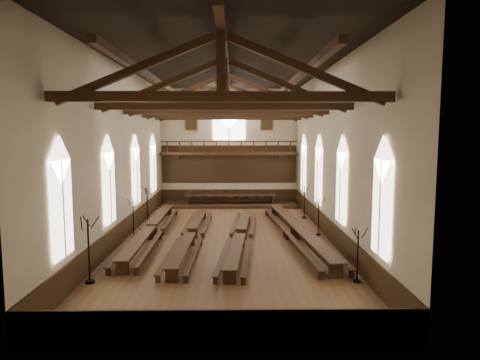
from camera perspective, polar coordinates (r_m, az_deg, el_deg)
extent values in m
plane|color=brown|center=(25.38, -1.77, -7.82)|extent=(26.00, 26.00, 0.00)
plane|color=beige|center=(37.63, -1.46, 4.49)|extent=(12.00, 0.00, 12.00)
plane|color=beige|center=(11.68, -2.90, 0.44)|extent=(12.00, 0.00, 12.00)
plane|color=beige|center=(25.46, -15.46, 3.40)|extent=(0.00, 26.00, 26.00)
plane|color=beige|center=(25.26, 11.96, 3.47)|extent=(0.00, 26.00, 26.00)
plane|color=black|center=(24.90, -1.85, 15.10)|extent=(26.00, 26.00, 0.00)
cube|color=#33220F|center=(37.98, -1.45, -2.16)|extent=(11.90, 0.08, 1.20)
cube|color=#33220F|center=(12.93, -2.78, -19.33)|extent=(11.90, 0.08, 1.20)
cube|color=#33220F|center=(26.03, -15.09, -6.32)|extent=(0.08, 25.90, 1.20)
cube|color=#33220F|center=(25.83, 11.65, -6.32)|extent=(0.08, 25.90, 1.20)
cube|color=white|center=(17.07, -22.60, -3.60)|extent=(0.05, 1.80, 3.60)
cube|color=white|center=(16.87, -22.86, 2.44)|extent=(0.05, 1.80, 1.80)
cylinder|color=beige|center=(17.06, -22.48, -3.60)|extent=(0.08, 0.08, 3.60)
cube|color=white|center=(22.69, -17.00, -1.04)|extent=(0.05, 1.80, 3.60)
cube|color=white|center=(22.54, -17.15, 3.51)|extent=(0.05, 1.80, 1.80)
cylinder|color=beige|center=(22.68, -16.90, -1.04)|extent=(0.08, 0.08, 3.60)
cube|color=white|center=(28.46, -13.65, 0.50)|extent=(0.05, 1.80, 3.60)
cube|color=white|center=(28.34, -13.75, 4.12)|extent=(0.05, 1.80, 1.80)
cylinder|color=beige|center=(28.45, -13.57, 0.50)|extent=(0.08, 0.08, 3.60)
cube|color=white|center=(34.31, -11.44, 1.52)|extent=(0.05, 1.80, 3.60)
cube|color=white|center=(34.21, -11.50, 4.52)|extent=(0.05, 1.80, 1.80)
cylinder|color=beige|center=(34.30, -11.37, 1.52)|extent=(0.08, 0.08, 3.60)
cube|color=white|center=(16.77, 18.28, -3.60)|extent=(0.05, 1.80, 3.60)
cube|color=white|center=(16.57, 18.50, 2.55)|extent=(0.05, 1.80, 1.80)
cylinder|color=beige|center=(16.76, 18.15, -3.60)|extent=(0.08, 0.08, 3.60)
cube|color=white|center=(22.46, 13.30, -1.00)|extent=(0.05, 1.80, 3.60)
cube|color=white|center=(22.31, 13.42, 3.59)|extent=(0.05, 1.80, 1.80)
cylinder|color=beige|center=(22.45, 13.20, -1.00)|extent=(0.08, 0.08, 3.60)
cube|color=white|center=(28.28, 10.35, 0.54)|extent=(0.05, 1.80, 3.60)
cube|color=white|center=(28.16, 10.42, 4.19)|extent=(0.05, 1.80, 1.80)
cylinder|color=beige|center=(28.27, 10.27, 0.54)|extent=(0.08, 0.08, 3.60)
cube|color=white|center=(34.16, 8.41, 1.55)|extent=(0.05, 1.80, 3.60)
cube|color=white|center=(34.06, 8.46, 4.57)|extent=(0.05, 1.80, 1.80)
cylinder|color=beige|center=(34.16, 8.35, 1.55)|extent=(0.08, 0.08, 3.60)
cube|color=silver|center=(37.51, -1.47, 7.24)|extent=(2.80, 0.05, 2.40)
cube|color=silver|center=(37.55, -1.48, 9.07)|extent=(2.80, 0.05, 2.80)
cylinder|color=beige|center=(37.47, -1.48, 7.24)|extent=(0.10, 0.10, 2.40)
cube|color=#3D2713|center=(37.00, -1.47, 3.53)|extent=(11.80, 1.20, 0.20)
cube|color=#33220F|center=(37.65, -1.46, 2.13)|extent=(11.80, 0.10, 3.30)
cube|color=#3D2713|center=(36.43, -1.49, 5.14)|extent=(11.60, 0.12, 0.10)
cube|color=#3D2713|center=(36.46, -1.48, 3.73)|extent=(11.60, 0.12, 0.10)
cube|color=#3D2713|center=(37.74, -8.32, 3.14)|extent=(0.35, 0.40, 0.50)
cube|color=#3D2713|center=(37.46, -3.76, 3.17)|extent=(0.35, 0.40, 0.50)
cube|color=#3D2713|center=(37.43, 0.83, 3.18)|extent=(0.35, 0.40, 0.50)
cube|color=#3D2713|center=(37.63, 5.41, 3.17)|extent=(0.35, 0.40, 0.50)
cube|color=brown|center=(37.71, -6.54, 7.65)|extent=(1.15, 0.06, 1.45)
cube|color=black|center=(37.67, -6.55, 7.65)|extent=(0.95, 0.04, 1.25)
cube|color=brown|center=(37.64, 3.60, 7.68)|extent=(1.15, 0.06, 1.45)
cube|color=black|center=(37.60, 3.60, 7.68)|extent=(0.95, 0.04, 1.25)
cube|color=#3D2713|center=(14.66, -2.52, 11.03)|extent=(11.70, 0.35, 0.35)
cube|color=#3D2713|center=(14.83, -2.55, 16.04)|extent=(0.30, 0.30, 2.40)
cube|color=#3D2713|center=(15.12, -13.86, 14.14)|extent=(5.44, 0.26, 2.40)
cube|color=#3D2713|center=(14.96, 8.91, 14.33)|extent=(5.44, 0.26, 2.40)
cube|color=#3D2713|center=(19.65, -2.09, 9.83)|extent=(11.70, 0.35, 0.35)
cube|color=#3D2713|center=(19.77, -2.10, 13.59)|extent=(0.30, 0.30, 2.40)
cube|color=#3D2713|center=(19.99, -10.57, 12.26)|extent=(5.44, 0.26, 2.40)
cube|color=#3D2713|center=(19.87, 6.43, 12.36)|extent=(5.44, 0.26, 2.40)
cube|color=#3D2713|center=(24.64, -1.83, 9.12)|extent=(11.70, 0.35, 0.35)
cube|color=#3D2713|center=(24.74, -1.84, 12.13)|extent=(0.30, 0.30, 2.40)
cube|color=#3D2713|center=(24.92, -8.60, 11.09)|extent=(5.44, 0.26, 2.40)
cube|color=#3D2713|center=(24.82, 4.96, 11.16)|extent=(5.44, 0.26, 2.40)
cube|color=#3D2713|center=(29.63, -1.65, 8.64)|extent=(11.70, 0.35, 0.35)
cube|color=#3D2713|center=(29.72, -1.66, 11.15)|extent=(0.30, 0.30, 2.40)
cube|color=#3D2713|center=(29.86, -7.28, 10.31)|extent=(5.44, 0.26, 2.40)
cube|color=#3D2713|center=(29.78, 3.98, 10.35)|extent=(5.44, 0.26, 2.40)
cube|color=#3D2713|center=(34.63, -1.53, 8.31)|extent=(11.70, 0.35, 0.35)
cube|color=#3D2713|center=(34.70, -1.54, 10.45)|extent=(0.30, 0.30, 2.40)
cube|color=#3D2713|center=(34.83, -6.35, 9.74)|extent=(5.44, 0.26, 2.40)
cube|color=#3D2713|center=(34.76, 3.29, 9.78)|extent=(5.44, 0.26, 2.40)
cube|color=#3D2713|center=(25.02, -9.73, 11.97)|extent=(0.25, 25.70, 0.25)
cube|color=#3D2713|center=(24.91, 6.09, 12.05)|extent=(0.25, 25.70, 0.25)
cube|color=#3D2713|center=(24.86, -1.84, 14.42)|extent=(0.30, 25.70, 0.30)
cube|color=#3D2713|center=(22.54, -13.61, -7.97)|extent=(0.77, 6.93, 0.08)
cube|color=#3D2713|center=(19.73, -15.61, -11.21)|extent=(0.59, 0.09, 0.66)
cube|color=#3D2713|center=(25.59, -12.04, -7.07)|extent=(0.59, 0.09, 0.66)
cube|color=#3D2713|center=(22.66, -13.58, -9.08)|extent=(0.14, 6.13, 0.08)
cube|color=#3D2713|center=(22.75, -15.11, -8.62)|extent=(0.35, 6.93, 0.06)
cube|color=#3D2713|center=(19.88, -17.38, -11.55)|extent=(0.22, 0.07, 0.39)
cube|color=#3D2713|center=(25.78, -13.36, -7.32)|extent=(0.22, 0.07, 0.39)
cube|color=#3D2713|center=(22.49, -12.04, -8.72)|extent=(0.35, 6.93, 0.06)
cube|color=#3D2713|center=(19.59, -13.86, -11.71)|extent=(0.22, 0.07, 0.39)
cube|color=#3D2713|center=(25.56, -10.65, -7.38)|extent=(0.22, 0.07, 0.39)
cube|color=#3D2713|center=(29.63, -10.45, -4.47)|extent=(0.77, 6.93, 0.08)
cube|color=#3D2713|center=(26.70, -11.55, -6.50)|extent=(0.59, 0.09, 0.66)
cube|color=#3D2713|center=(32.72, -9.52, -4.10)|extent=(0.59, 0.09, 0.66)
cube|color=#3D2713|center=(29.72, -10.43, -5.34)|extent=(0.14, 6.13, 0.08)
cube|color=#3D2713|center=(29.79, -11.60, -5.00)|extent=(0.35, 6.93, 0.06)
cube|color=#3D2713|center=(26.80, -12.86, -6.79)|extent=(0.22, 0.07, 0.39)
cube|color=#3D2713|center=(32.89, -10.57, -4.31)|extent=(0.22, 0.07, 0.39)
cube|color=#3D2713|center=(29.60, -9.26, -5.03)|extent=(0.35, 6.93, 0.06)
cube|color=#3D2713|center=(26.59, -10.25, -6.83)|extent=(0.22, 0.07, 0.39)
cube|color=#3D2713|center=(32.71, -8.44, -4.33)|extent=(0.22, 0.07, 0.39)
cube|color=#3D2713|center=(21.00, -7.53, -9.04)|extent=(0.79, 6.46, 0.07)
cube|color=#3D2713|center=(18.35, -8.59, -12.47)|extent=(0.55, 0.09, 0.62)
cube|color=#3D2713|center=(23.87, -6.70, -8.00)|extent=(0.55, 0.09, 0.62)
cube|color=#3D2713|center=(21.11, -7.51, -10.15)|extent=(0.20, 5.71, 0.07)
cube|color=#3D2713|center=(21.15, -9.07, -9.70)|extent=(0.40, 6.45, 0.06)
cube|color=#3D2713|center=(18.44, -10.40, -12.83)|extent=(0.21, 0.07, 0.36)
cube|color=#3D2713|center=(24.03, -8.05, -8.25)|extent=(0.21, 0.07, 0.36)
cube|color=#3D2713|center=(21.00, -5.95, -9.77)|extent=(0.40, 6.45, 0.06)
cube|color=#3D2713|center=(18.27, -6.79, -12.95)|extent=(0.21, 0.07, 0.36)
cube|color=#3D2713|center=(23.89, -5.31, -8.30)|extent=(0.21, 0.07, 0.36)
cube|color=#3D2713|center=(28.16, -5.77, -5.06)|extent=(0.79, 6.46, 0.07)
cube|color=#3D2713|center=(25.42, -6.33, -7.11)|extent=(0.55, 0.09, 0.62)
cube|color=#3D2713|center=(31.07, -5.31, -4.63)|extent=(0.55, 0.09, 0.62)
cube|color=#3D2713|center=(28.25, -5.76, -5.91)|extent=(0.20, 5.71, 0.07)
cube|color=#3D2713|center=(28.28, -6.92, -5.58)|extent=(0.40, 6.45, 0.06)
cube|color=#3D2713|center=(25.47, -7.62, -7.40)|extent=(0.21, 0.07, 0.36)
cube|color=#3D2713|center=(31.20, -6.34, -4.84)|extent=(0.21, 0.07, 0.36)
cube|color=#3D2713|center=(28.16, -4.61, -5.61)|extent=(0.40, 6.45, 0.06)
cube|color=#3D2713|center=(25.34, -5.05, -7.44)|extent=(0.21, 0.07, 0.36)
cube|color=#3D2713|center=(31.09, -4.25, -4.86)|extent=(0.21, 0.07, 0.36)
cube|color=#3D2713|center=(20.63, 0.25, -9.26)|extent=(1.17, 6.48, 0.07)
cube|color=#3D2713|center=(17.96, 0.43, -12.81)|extent=(0.55, 0.12, 0.62)
cube|color=#3D2713|center=(23.52, 0.12, -8.17)|extent=(0.55, 0.12, 0.62)
cube|color=#3D2713|center=(20.75, 0.25, -10.39)|extent=(0.54, 5.70, 0.07)
cube|color=#3D2713|center=(20.75, -1.34, -9.94)|extent=(0.78, 6.45, 0.06)
cube|color=#3D2713|center=(18.01, -1.43, -13.20)|extent=(0.21, 0.08, 0.36)
cube|color=#3D2713|center=(23.64, -1.28, -8.42)|extent=(0.21, 0.08, 0.36)
cube|color=#3D2713|center=(20.68, 1.86, -10.00)|extent=(0.78, 6.45, 0.06)
cube|color=#3D2713|center=(17.94, 2.30, -13.28)|extent=(0.21, 0.08, 0.36)
cube|color=#3D2713|center=(23.57, 1.52, -8.47)|extent=(0.21, 0.08, 0.36)
cube|color=#3D2713|center=(27.83, -0.03, -5.17)|extent=(1.17, 6.48, 0.07)
cube|color=#3D2713|center=(25.07, 0.06, -7.26)|extent=(0.55, 0.12, 0.62)
cube|color=#3D2713|center=(30.74, -0.10, -4.72)|extent=(0.55, 0.12, 0.62)
cube|color=#3D2713|center=(27.92, -0.03, -6.02)|extent=(0.54, 5.70, 0.07)
cube|color=#3D2713|center=(27.93, -1.20, -5.69)|extent=(0.78, 6.45, 0.06)
cube|color=#3D2713|center=(25.10, -1.25, -7.55)|extent=(0.21, 0.08, 0.36)
cube|color=#3D2713|center=(30.86, -1.17, -4.93)|extent=(0.21, 0.08, 0.36)
cube|color=#3D2713|center=(27.85, 1.15, -5.72)|extent=(0.78, 6.45, 0.06)
cube|color=#3D2713|center=(25.03, 1.38, -7.59)|extent=(0.21, 0.08, 0.36)
cube|color=#3D2713|center=(30.78, 0.96, -4.96)|extent=(0.21, 0.08, 0.36)
cube|color=#3D2713|center=(21.92, 9.03, -8.13)|extent=(1.38, 7.48, 0.09)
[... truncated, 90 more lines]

